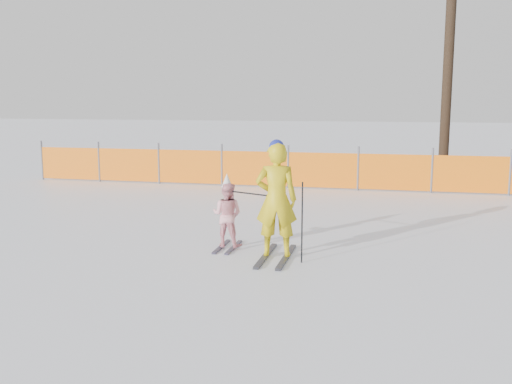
{
  "coord_description": "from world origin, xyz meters",
  "views": [
    {
      "loc": [
        2.13,
        -8.76,
        2.54
      ],
      "look_at": [
        0.0,
        0.5,
        1.0
      ],
      "focal_mm": 40.0,
      "sensor_mm": 36.0,
      "label": 1
    }
  ],
  "objects": [
    {
      "name": "tree_trunks",
      "position": [
        4.89,
        10.41,
        2.63
      ],
      "size": [
        2.92,
        1.6,
        5.56
      ],
      "color": "black",
      "rests_on": "ground"
    },
    {
      "name": "ski_poles",
      "position": [
        0.53,
        0.03,
        0.78
      ],
      "size": [
        1.29,
        0.59,
        1.29
      ],
      "color": "black",
      "rests_on": "ground"
    },
    {
      "name": "ground",
      "position": [
        0.0,
        0.0,
        0.0
      ],
      "size": [
        120.0,
        120.0,
        0.0
      ],
      "primitive_type": "plane",
      "color": "white",
      "rests_on": "ground"
    },
    {
      "name": "child",
      "position": [
        -0.51,
        0.5,
        0.6
      ],
      "size": [
        0.59,
        0.93,
        1.3
      ],
      "color": "black",
      "rests_on": "ground"
    },
    {
      "name": "safety_fence",
      "position": [
        -1.44,
        7.44,
        0.56
      ],
      "size": [
        14.46,
        0.06,
        1.25
      ],
      "color": "#595960",
      "rests_on": "ground"
    },
    {
      "name": "adult",
      "position": [
        0.43,
        0.08,
        0.96
      ],
      "size": [
        0.72,
        1.48,
        1.92
      ],
      "color": "black",
      "rests_on": "ground"
    }
  ]
}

